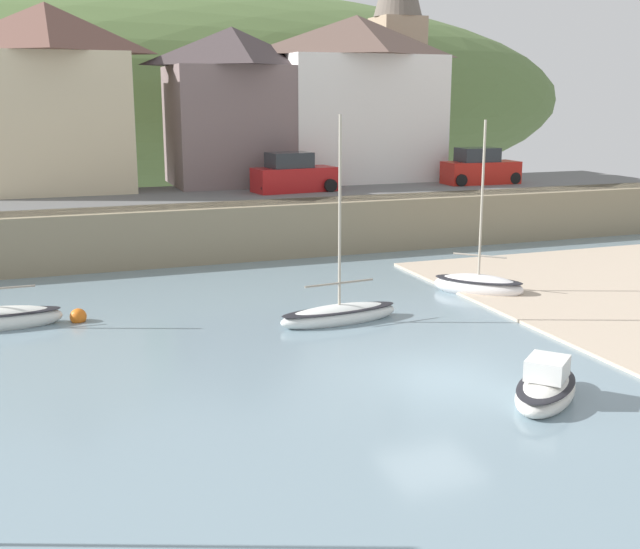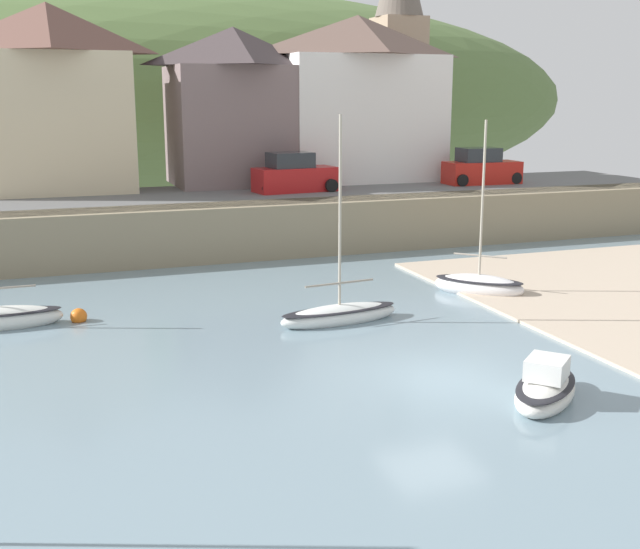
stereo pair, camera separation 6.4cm
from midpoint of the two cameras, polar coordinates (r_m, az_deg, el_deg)
quay_seawall at (r=36.38m, az=-4.73°, el=3.57°), size 48.00×9.40×2.40m
hillside_backdrop at (r=73.06m, az=-12.36°, el=12.10°), size 80.00×44.00×19.17m
waterfront_building_left at (r=42.42m, az=-18.60°, el=11.97°), size 7.65×6.17×9.12m
waterfront_building_centre at (r=43.67m, az=-6.10°, el=11.95°), size 6.97×6.04×8.22m
waterfront_building_right at (r=45.88m, az=2.73°, el=12.54°), size 9.09×6.14×9.03m
church_with_spire at (r=51.40m, az=5.68°, el=16.03°), size 3.00×3.00×14.99m
sailboat_white_hull at (r=25.52m, az=1.47°, el=-2.82°), size 4.19×1.56×6.71m
sailboat_nearest_shore at (r=19.80m, az=15.94°, el=-7.88°), size 3.04×2.90×1.24m
sailboat_tall_mast at (r=29.77m, az=11.36°, el=-0.74°), size 3.26×3.28×6.48m
parked_car_near_slipway at (r=40.04m, az=-1.82°, el=7.10°), size 4.27×2.17×1.95m
parked_car_by_wall at (r=44.50m, az=11.50°, el=7.42°), size 4.15×1.82×1.95m
mooring_buoy at (r=26.77m, az=-16.83°, el=-2.89°), size 0.53×0.53×0.53m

